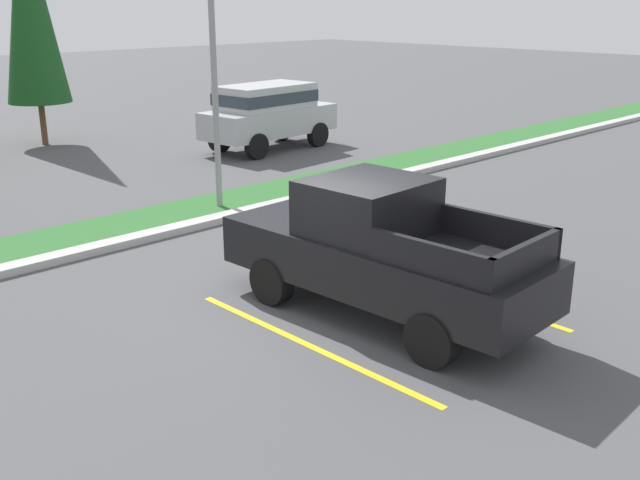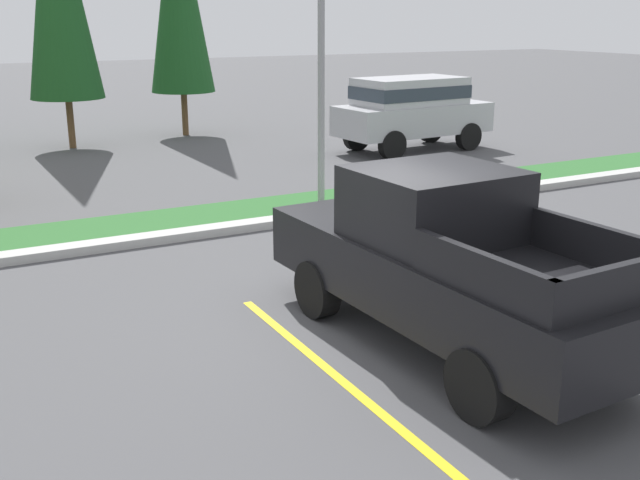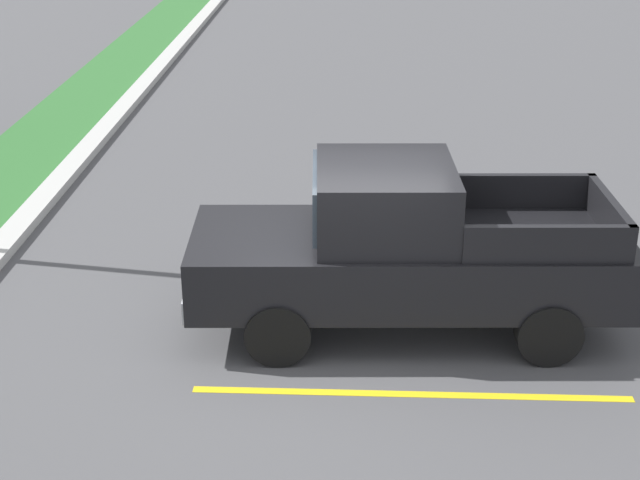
# 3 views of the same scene
# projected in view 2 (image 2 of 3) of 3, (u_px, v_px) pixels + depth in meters

# --- Properties ---
(ground_plane) EXTENTS (120.00, 120.00, 0.00)m
(ground_plane) POSITION_uv_depth(u_px,v_px,m) (364.00, 330.00, 9.50)
(ground_plane) COLOR #4C4C4F
(parking_line_near) EXTENTS (0.12, 4.80, 0.01)m
(parking_line_near) POSITION_uv_depth(u_px,v_px,m) (331.00, 371.00, 8.40)
(parking_line_near) COLOR yellow
(parking_line_near) RESTS_ON ground
(parking_line_far) EXTENTS (0.12, 4.80, 0.01)m
(parking_line_far) POSITION_uv_depth(u_px,v_px,m) (540.00, 320.00, 9.80)
(parking_line_far) COLOR yellow
(parking_line_far) RESTS_ON ground
(curb_strip) EXTENTS (56.00, 0.40, 0.15)m
(curb_strip) POSITION_uv_depth(u_px,v_px,m) (221.00, 229.00, 13.70)
(curb_strip) COLOR #B2B2AD
(curb_strip) RESTS_ON ground
(grass_median) EXTENTS (56.00, 1.80, 0.06)m
(grass_median) POSITION_uv_depth(u_px,v_px,m) (201.00, 218.00, 14.64)
(grass_median) COLOR #2D662D
(grass_median) RESTS_ON ground
(pickup_truck_main) EXTENTS (2.15, 5.31, 2.10)m
(pickup_truck_main) POSITION_uv_depth(u_px,v_px,m) (445.00, 261.00, 8.84)
(pickup_truck_main) COLOR black
(pickup_truck_main) RESTS_ON ground
(suv_distant) EXTENTS (4.72, 2.22, 2.10)m
(suv_distant) POSITION_uv_depth(u_px,v_px,m) (412.00, 108.00, 21.71)
(suv_distant) COLOR black
(suv_distant) RESTS_ON ground
(street_light) EXTENTS (0.24, 1.49, 6.09)m
(street_light) POSITION_uv_depth(u_px,v_px,m) (325.00, 27.00, 14.46)
(street_light) COLOR gray
(street_light) RESTS_ON ground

